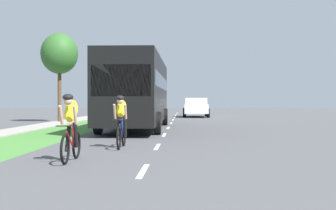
# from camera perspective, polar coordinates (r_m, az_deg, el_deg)

# --- Properties ---
(ground_plane) EXTENTS (120.00, 120.00, 0.00)m
(ground_plane) POSITION_cam_1_polar(r_m,az_deg,el_deg) (21.26, -0.12, -3.26)
(ground_plane) COLOR #4C4C4F
(grass_verge) EXTENTS (2.72, 70.00, 0.01)m
(grass_verge) POSITION_cam_1_polar(r_m,az_deg,el_deg) (21.97, -12.67, -3.14)
(grass_verge) COLOR #478438
(grass_verge) RESTS_ON ground_plane
(sidewalk_concrete) EXTENTS (1.70, 70.00, 0.10)m
(sidewalk_concrete) POSITION_cam_1_polar(r_m,az_deg,el_deg) (22.64, -18.11, -3.04)
(sidewalk_concrete) COLOR #9E998E
(sidewalk_concrete) RESTS_ON ground_plane
(lane_markings_center) EXTENTS (0.12, 53.13, 0.01)m
(lane_markings_center) POSITION_cam_1_polar(r_m,az_deg,el_deg) (25.25, 0.24, -2.64)
(lane_markings_center) COLOR white
(lane_markings_center) RESTS_ON ground_plane
(cyclist_lead) EXTENTS (0.42, 1.72, 1.58)m
(cyclist_lead) POSITION_cam_1_polar(r_m,az_deg,el_deg) (10.51, -12.49, -2.78)
(cyclist_lead) COLOR black
(cyclist_lead) RESTS_ON ground_plane
(cyclist_trailing) EXTENTS (0.42, 1.72, 1.58)m
(cyclist_trailing) POSITION_cam_1_polar(r_m,az_deg,el_deg) (13.29, -6.07, -2.07)
(cyclist_trailing) COLOR black
(cyclist_trailing) RESTS_ON ground_plane
(bus_black) EXTENTS (2.78, 11.60, 3.48)m
(bus_black) POSITION_cam_1_polar(r_m,az_deg,el_deg) (22.23, -3.99, 2.02)
(bus_black) COLOR black
(bus_black) RESTS_ON ground_plane
(pickup_white) EXTENTS (2.22, 5.10, 1.64)m
(pickup_white) POSITION_cam_1_polar(r_m,az_deg,el_deg) (37.94, 3.62, -0.31)
(pickup_white) COLOR silver
(pickup_white) RESTS_ON ground_plane
(street_tree_near) EXTENTS (2.42, 2.42, 5.84)m
(street_tree_near) POSITION_cam_1_polar(r_m,az_deg,el_deg) (29.89, -13.87, 6.42)
(street_tree_near) COLOR brown
(street_tree_near) RESTS_ON ground_plane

